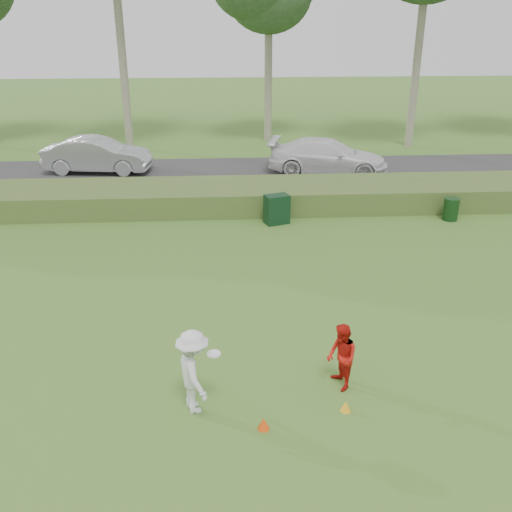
{
  "coord_description": "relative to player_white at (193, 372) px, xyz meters",
  "views": [
    {
      "loc": [
        -0.86,
        -9.7,
        7.22
      ],
      "look_at": [
        0.0,
        4.0,
        1.3
      ],
      "focal_mm": 40.0,
      "sensor_mm": 36.0,
      "label": 1
    }
  ],
  "objects": [
    {
      "name": "park_road",
      "position": [
        1.48,
        17.52,
        -0.84
      ],
      "size": [
        80.0,
        6.0,
        0.06
      ],
      "primitive_type": "cube",
      "color": "#2D2D2D",
      "rests_on": "ground"
    },
    {
      "name": "reed_strip",
      "position": [
        1.48,
        12.52,
        -0.42
      ],
      "size": [
        80.0,
        3.0,
        0.9
      ],
      "primitive_type": "cube",
      "color": "#405C25",
      "rests_on": "ground"
    },
    {
      "name": "cone_orange",
      "position": [
        1.3,
        -0.67,
        -0.75
      ],
      "size": [
        0.22,
        0.22,
        0.25
      ],
      "primitive_type": "cone",
      "color": "#FA4A0D",
      "rests_on": "ground"
    },
    {
      "name": "player_red",
      "position": [
        2.98,
        0.54,
        -0.15
      ],
      "size": [
        0.68,
        0.8,
        1.45
      ],
      "primitive_type": "imported",
      "rotation": [
        0.0,
        0.0,
        -1.36
      ],
      "color": "red",
      "rests_on": "ground"
    },
    {
      "name": "cone_yellow",
      "position": [
        2.94,
        -0.25,
        -0.76
      ],
      "size": [
        0.21,
        0.21,
        0.23
      ],
      "primitive_type": "cone",
      "color": "#FFB01A",
      "rests_on": "ground"
    },
    {
      "name": "player_white",
      "position": [
        0.0,
        0.0,
        0.0
      ],
      "size": [
        1.03,
        1.28,
        1.74
      ],
      "rotation": [
        0.0,
        0.0,
        1.91
      ],
      "color": "silver",
      "rests_on": "ground"
    },
    {
      "name": "trash_bin",
      "position": [
        9.15,
        10.5,
        -0.45
      ],
      "size": [
        0.7,
        0.7,
        0.84
      ],
      "primitive_type": "cylinder",
      "rotation": [
        0.0,
        0.0,
        -0.29
      ],
      "color": "black",
      "rests_on": "ground"
    },
    {
      "name": "car_right",
      "position": [
        5.7,
        17.15,
        -0.0
      ],
      "size": [
        5.96,
        3.55,
        1.62
      ],
      "primitive_type": "imported",
      "rotation": [
        0.0,
        0.0,
        1.32
      ],
      "color": "white",
      "rests_on": "park_road"
    },
    {
      "name": "car_mid",
      "position": [
        -5.26,
        18.09,
        0.01
      ],
      "size": [
        5.17,
        2.28,
        1.65
      ],
      "primitive_type": "imported",
      "rotation": [
        0.0,
        0.0,
        1.46
      ],
      "color": "#BBBBC0",
      "rests_on": "park_road"
    },
    {
      "name": "utility_cabinet",
      "position": [
        2.63,
        10.54,
        -0.33
      ],
      "size": [
        0.99,
        0.79,
        1.08
      ],
      "primitive_type": "cube",
      "rotation": [
        0.0,
        0.0,
        0.34
      ],
      "color": "black",
      "rests_on": "ground"
    },
    {
      "name": "ground",
      "position": [
        1.48,
        0.52,
        -0.87
      ],
      "size": [
        120.0,
        120.0,
        0.0
      ],
      "primitive_type": "plane",
      "color": "#3B6923",
      "rests_on": "ground"
    }
  ]
}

